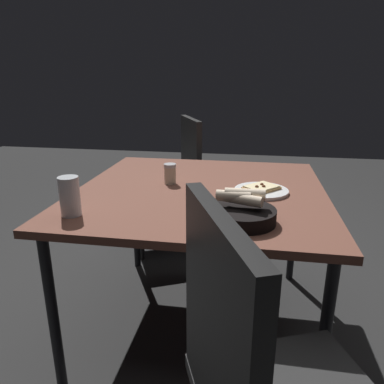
# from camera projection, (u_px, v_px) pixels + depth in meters

# --- Properties ---
(ground) EXTENTS (8.00, 8.00, 0.00)m
(ground) POSITION_uv_depth(u_px,v_px,m) (200.00, 321.00, 1.83)
(ground) COLOR #282828
(dining_table) EXTENTS (1.08, 1.10, 0.70)m
(dining_table) POSITION_uv_depth(u_px,v_px,m) (201.00, 200.00, 1.63)
(dining_table) COLOR brown
(dining_table) RESTS_ON ground
(pizza_plate) EXTENTS (0.23, 0.23, 0.04)m
(pizza_plate) POSITION_uv_depth(u_px,v_px,m) (261.00, 190.00, 1.56)
(pizza_plate) COLOR silver
(pizza_plate) RESTS_ON dining_table
(bread_basket) EXTENTS (0.23, 0.23, 0.12)m
(bread_basket) POSITION_uv_depth(u_px,v_px,m) (242.00, 212.00, 1.24)
(bread_basket) COLOR black
(bread_basket) RESTS_ON dining_table
(beer_glass) EXTENTS (0.07, 0.07, 0.14)m
(beer_glass) POSITION_uv_depth(u_px,v_px,m) (70.00, 199.00, 1.29)
(beer_glass) COLOR silver
(beer_glass) RESTS_ON dining_table
(pepper_shaker) EXTENTS (0.06, 0.06, 0.09)m
(pepper_shaker) POSITION_uv_depth(u_px,v_px,m) (170.00, 175.00, 1.67)
(pepper_shaker) COLOR #BFB299
(pepper_shaker) RESTS_ON dining_table
(chair_near) EXTENTS (0.58, 0.58, 0.90)m
(chair_near) POSITION_uv_depth(u_px,v_px,m) (175.00, 176.00, 2.53)
(chair_near) COLOR black
(chair_near) RESTS_ON ground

